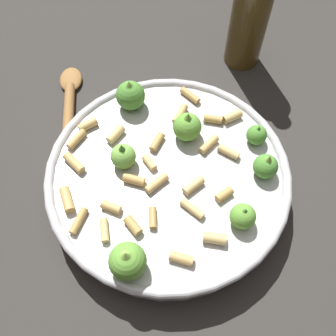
# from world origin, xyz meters

# --- Properties ---
(ground_plane) EXTENTS (2.40, 2.40, 0.00)m
(ground_plane) POSITION_xyz_m (0.00, 0.00, 0.00)
(ground_plane) COLOR #2D2B28
(cooking_pan) EXTENTS (0.32, 0.32, 0.09)m
(cooking_pan) POSITION_xyz_m (0.00, -0.00, 0.03)
(cooking_pan) COLOR #B7B7BC
(cooking_pan) RESTS_ON ground
(olive_oil_bottle) EXTENTS (0.06, 0.06, 0.23)m
(olive_oil_bottle) POSITION_xyz_m (-0.20, -0.20, 0.10)
(olive_oil_bottle) COLOR #4C3814
(olive_oil_bottle) RESTS_ON ground
(wooden_spoon) EXTENTS (0.08, 0.24, 0.02)m
(wooden_spoon) POSITION_xyz_m (0.11, -0.16, 0.01)
(wooden_spoon) COLOR olive
(wooden_spoon) RESTS_ON ground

